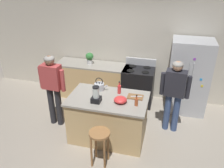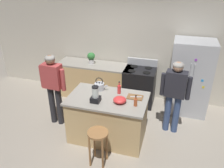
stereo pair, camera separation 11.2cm
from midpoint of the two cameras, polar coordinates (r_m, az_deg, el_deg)
name	(u,v)px [view 2 (the right image)]	position (r m, az deg, el deg)	size (l,w,h in m)	color
ground_plane	(108,136)	(4.92, -0.34, -12.81)	(14.00, 14.00, 0.00)	#9E9384
back_wall	(130,46)	(5.96, 5.08, 9.26)	(8.00, 0.10, 2.70)	beige
kitchen_island	(108,118)	(4.64, -0.36, -8.38)	(1.52, 0.93, 0.93)	tan
back_counter_run	(96,80)	(6.13, -3.36, 0.90)	(2.00, 0.64, 0.93)	tan
refrigerator	(190,78)	(5.62, 19.29, 1.50)	(0.90, 0.73, 1.75)	#B7BABF
stove_range	(139,86)	(5.85, 7.31, -0.51)	(0.76, 0.65, 1.11)	black
person_by_island_left	(53,84)	(4.95, -13.77, 0.10)	(0.59, 0.24, 1.61)	#26262B
person_by_sink_right	(175,91)	(4.74, 15.96, -1.71)	(0.60, 0.26, 1.58)	#384C7A
bar_stool	(98,139)	(4.04, -2.66, -13.51)	(0.36, 0.36, 0.68)	#9E6B3D
potted_plant	(91,57)	(5.92, -4.64, 6.60)	(0.20, 0.20, 0.30)	silver
blender_appliance	(95,95)	(4.21, -3.36, -2.84)	(0.17, 0.17, 0.32)	black
bottle_cooking_sauce	(136,102)	(4.13, 6.64, -4.47)	(0.06, 0.06, 0.22)	#B24C26
bottle_soda	(119,89)	(4.50, 2.49, -1.26)	(0.07, 0.07, 0.26)	red
mixing_bowl	(120,100)	(4.22, 2.69, -3.97)	(0.24, 0.24, 0.11)	red
tea_kettle	(99,86)	(4.65, -2.44, -0.52)	(0.28, 0.20, 0.27)	#B7BABF
cutting_board	(135,97)	(4.42, 6.44, -3.26)	(0.30, 0.20, 0.02)	brown
chef_knife	(136,97)	(4.41, 6.71, -3.15)	(0.22, 0.03, 0.01)	#B7BABF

